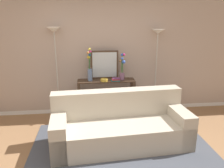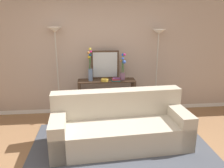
{
  "view_description": "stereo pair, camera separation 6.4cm",
  "coord_description": "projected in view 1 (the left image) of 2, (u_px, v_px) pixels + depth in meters",
  "views": [
    {
      "loc": [
        -0.17,
        -2.69,
        2.05
      ],
      "look_at": [
        0.29,
        1.23,
        0.9
      ],
      "focal_mm": 36.04,
      "sensor_mm": 36.0,
      "label": 1
    },
    {
      "loc": [
        -0.1,
        -2.7,
        2.05
      ],
      "look_at": [
        0.29,
        1.23,
        0.9
      ],
      "focal_mm": 36.04,
      "sensor_mm": 36.0,
      "label": 2
    }
  ],
  "objects": [
    {
      "name": "wall_mirror",
      "position": [
        105.0,
        65.0,
        4.75
      ],
      "size": [
        0.58,
        0.02,
        0.6
      ],
      "color": "#473323",
      "rests_on": "console_table"
    },
    {
      "name": "area_rug",
      "position": [
        122.0,
        148.0,
        3.69
      ],
      "size": [
        2.94,
        1.98,
        0.01
      ],
      "color": "#474C56",
      "rests_on": "ground"
    },
    {
      "name": "console_table",
      "position": [
        106.0,
        92.0,
        4.79
      ],
      "size": [
        1.2,
        0.33,
        0.81
      ],
      "color": "#473323",
      "rests_on": "ground"
    },
    {
      "name": "floor_lamp_left",
      "position": [
        55.0,
        48.0,
        4.5
      ],
      "size": [
        0.28,
        0.28,
        1.89
      ],
      "color": "#B7B2A8",
      "rests_on": "ground"
    },
    {
      "name": "fruit_bowl",
      "position": [
        104.0,
        80.0,
        4.61
      ],
      "size": [
        0.15,
        0.15,
        0.05
      ],
      "color": "gold",
      "rests_on": "console_table"
    },
    {
      "name": "vase_short_flowers",
      "position": [
        122.0,
        70.0,
        4.68
      ],
      "size": [
        0.12,
        0.12,
        0.56
      ],
      "color": "gray",
      "rests_on": "console_table"
    },
    {
      "name": "back_wall",
      "position": [
        94.0,
        47.0,
        4.83
      ],
      "size": [
        12.0,
        0.15,
        2.93
      ],
      "color": "white",
      "rests_on": "ground"
    },
    {
      "name": "vase_tall_flowers",
      "position": [
        90.0,
        68.0,
        4.59
      ],
      "size": [
        0.1,
        0.11,
        0.68
      ],
      "color": "#6B84AD",
      "rests_on": "console_table"
    },
    {
      "name": "floor_lamp_right",
      "position": [
        157.0,
        48.0,
        4.75
      ],
      "size": [
        0.28,
        0.28,
        1.84
      ],
      "color": "#B7B2A8",
      "rests_on": "ground"
    },
    {
      "name": "book_stack",
      "position": [
        116.0,
        79.0,
        4.64
      ],
      "size": [
        0.18,
        0.15,
        0.06
      ],
      "color": "#1E7075",
      "rests_on": "console_table"
    },
    {
      "name": "couch",
      "position": [
        120.0,
        127.0,
        3.75
      ],
      "size": [
        2.28,
        1.01,
        0.88
      ],
      "color": "#BCB29E",
      "rests_on": "ground"
    },
    {
      "name": "book_row_under_console",
      "position": [
        89.0,
        114.0,
        4.88
      ],
      "size": [
        0.22,
        0.17,
        0.13
      ],
      "color": "#B77F33",
      "rests_on": "ground"
    }
  ]
}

